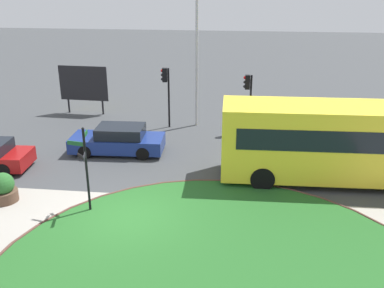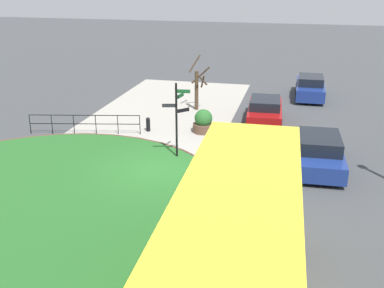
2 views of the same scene
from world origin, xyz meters
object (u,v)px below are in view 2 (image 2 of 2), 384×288
at_px(car_oncoming, 265,110).
at_px(street_tree_bare, 198,86).
at_px(bollard_foreground, 148,124).
at_px(bus_yellow, 235,262).
at_px(signpost_directional, 177,115).
at_px(planter_near_signpost, 203,122).
at_px(car_far_lane, 310,87).
at_px(car_near_lane, 318,151).

relative_size(car_oncoming, street_tree_bare, 1.37).
relative_size(bollard_foreground, bus_yellow, 0.08).
relative_size(bollard_foreground, car_oncoming, 0.17).
relative_size(signpost_directional, planter_near_signpost, 2.80).
xyz_separation_m(bus_yellow, car_far_lane, (-21.35, 1.81, -1.12)).
bearing_deg(car_far_lane, bus_yellow, 174.70).
relative_size(signpost_directional, bollard_foreground, 4.49).
distance_m(car_oncoming, street_tree_bare, 4.36).
height_order(signpost_directional, car_oncoming, signpost_directional).
distance_m(car_near_lane, planter_near_signpost, 6.30).
height_order(car_near_lane, planter_near_signpost, car_near_lane).
bearing_deg(street_tree_bare, planter_near_signpost, 16.82).
distance_m(bus_yellow, street_tree_bare, 17.60).
relative_size(bus_yellow, street_tree_bare, 3.02).
distance_m(car_far_lane, planter_near_signpost, 9.83).
xyz_separation_m(bollard_foreground, car_near_lane, (2.57, 8.26, 0.27)).
bearing_deg(street_tree_bare, car_far_lane, 124.17).
bearing_deg(car_oncoming, planter_near_signpost, 127.89).
bearing_deg(signpost_directional, car_near_lane, 94.86).
bearing_deg(car_oncoming, bus_yellow, 178.91).
bearing_deg(car_near_lane, car_oncoming, 23.27).
distance_m(car_near_lane, street_tree_bare, 9.71).
xyz_separation_m(car_near_lane, planter_near_signpost, (-3.06, -5.50, -0.12)).
xyz_separation_m(bus_yellow, street_tree_bare, (-16.98, -4.63, -0.37)).
bearing_deg(car_oncoming, car_near_lane, -157.71).
distance_m(bus_yellow, car_far_lane, 21.45).
bearing_deg(planter_near_signpost, bus_yellow, 14.78).
height_order(car_oncoming, street_tree_bare, street_tree_bare).
relative_size(bollard_foreground, car_far_lane, 0.17).
xyz_separation_m(car_near_lane, car_far_lane, (-11.37, -0.26, 0.02)).
distance_m(planter_near_signpost, street_tree_bare, 4.21).
height_order(bus_yellow, planter_near_signpost, bus_yellow).
xyz_separation_m(signpost_directional, bollard_foreground, (-3.07, -2.37, -1.57)).
relative_size(signpost_directional, car_far_lane, 0.75).
distance_m(bollard_foreground, car_near_lane, 8.65).
bearing_deg(bollard_foreground, car_near_lane, 72.73).
bearing_deg(street_tree_bare, bus_yellow, 15.26).
bearing_deg(bus_yellow, car_near_lane, 166.71).
distance_m(signpost_directional, car_far_lane, 13.20).
height_order(signpost_directional, bus_yellow, signpost_directional).
bearing_deg(car_near_lane, bollard_foreground, 70.43).
bearing_deg(signpost_directional, bus_yellow, 21.95).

